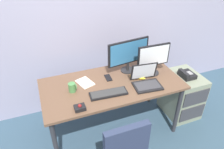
# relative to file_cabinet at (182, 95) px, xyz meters

# --- Properties ---
(ground_plane) EXTENTS (8.00, 8.00, 0.00)m
(ground_plane) POSITION_rel_file_cabinet_xyz_m (-1.04, 0.03, -0.31)
(ground_plane) COLOR #355063
(back_wall) EXTENTS (6.00, 0.10, 2.80)m
(back_wall) POSITION_rel_file_cabinet_xyz_m (-1.04, 0.78, 1.09)
(back_wall) COLOR #9A98B5
(back_wall) RESTS_ON ground
(desk) EXTENTS (1.62, 0.79, 0.75)m
(desk) POSITION_rel_file_cabinet_xyz_m (-1.04, 0.03, 0.37)
(desk) COLOR brown
(desk) RESTS_ON ground
(file_cabinet) EXTENTS (0.42, 0.53, 0.63)m
(file_cabinet) POSITION_rel_file_cabinet_xyz_m (0.00, 0.00, 0.00)
(file_cabinet) COLOR gray
(file_cabinet) RESTS_ON ground
(desk_phone) EXTENTS (0.17, 0.20, 0.09)m
(desk_phone) POSITION_rel_file_cabinet_xyz_m (-0.01, -0.02, 0.35)
(desk_phone) COLOR black
(desk_phone) RESTS_ON file_cabinet
(monitor_main) EXTENTS (0.55, 0.18, 0.42)m
(monitor_main) POSITION_rel_file_cabinet_xyz_m (-0.76, 0.22, 0.68)
(monitor_main) COLOR #262628
(monitor_main) RESTS_ON desk
(monitor_side) EXTENTS (0.41, 0.18, 0.38)m
(monitor_side) POSITION_rel_file_cabinet_xyz_m (-0.50, 0.06, 0.66)
(monitor_side) COLOR #262628
(monitor_side) RESTS_ON desk
(keyboard) EXTENTS (0.42, 0.17, 0.03)m
(keyboard) POSITION_rel_file_cabinet_xyz_m (-1.15, -0.15, 0.45)
(keyboard) COLOR black
(keyboard) RESTS_ON desk
(laptop) EXTENTS (0.34, 0.30, 0.24)m
(laptop) POSITION_rel_file_cabinet_xyz_m (-0.69, -0.13, 0.49)
(laptop) COLOR black
(laptop) RESTS_ON desk
(trackball_mouse) EXTENTS (0.11, 0.09, 0.07)m
(trackball_mouse) POSITION_rel_file_cabinet_xyz_m (-1.50, -0.27, 0.46)
(trackball_mouse) COLOR black
(trackball_mouse) RESTS_ON desk
(coffee_mug) EXTENTS (0.09, 0.08, 0.10)m
(coffee_mug) POSITION_rel_file_cabinet_xyz_m (-1.50, 0.05, 0.49)
(coffee_mug) COLOR #488447
(coffee_mug) RESTS_ON desk
(paper_notepad) EXTENTS (0.21, 0.24, 0.01)m
(paper_notepad) POSITION_rel_file_cabinet_xyz_m (-1.34, 0.15, 0.45)
(paper_notepad) COLOR white
(paper_notepad) RESTS_ON desk
(cell_phone) EXTENTS (0.08, 0.15, 0.01)m
(cell_phone) POSITION_rel_file_cabinet_xyz_m (-1.05, 0.15, 0.45)
(cell_phone) COLOR black
(cell_phone) RESTS_ON desk
(banana) EXTENTS (0.18, 0.15, 0.04)m
(banana) POSITION_rel_file_cabinet_xyz_m (-0.72, 0.01, 0.46)
(banana) COLOR yellow
(banana) RESTS_ON desk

